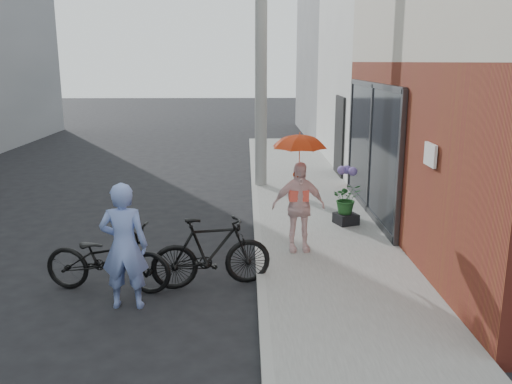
{
  "coord_description": "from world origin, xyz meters",
  "views": [
    {
      "loc": [
        0.74,
        -6.76,
        3.01
      ],
      "look_at": [
        0.89,
        1.15,
        1.1
      ],
      "focal_mm": 38.0,
      "sensor_mm": 36.0,
      "label": 1
    }
  ],
  "objects_px": {
    "officer": "(124,246)",
    "planter": "(346,219)",
    "utility_pole": "(261,39)",
    "kimono_woman": "(298,207)",
    "bike_left": "(108,259)",
    "bike_right": "(211,252)"
  },
  "relations": [
    {
      "from": "officer",
      "to": "planter",
      "type": "distance_m",
      "value": 4.6
    },
    {
      "from": "utility_pole",
      "to": "planter",
      "type": "xyz_separation_m",
      "value": [
        1.46,
        -3.3,
        -3.28
      ]
    },
    {
      "from": "kimono_woman",
      "to": "planter",
      "type": "bearing_deg",
      "value": 49.31
    },
    {
      "from": "utility_pole",
      "to": "officer",
      "type": "height_order",
      "value": "utility_pole"
    },
    {
      "from": "utility_pole",
      "to": "planter",
      "type": "bearing_deg",
      "value": -66.08
    },
    {
      "from": "kimono_woman",
      "to": "planter",
      "type": "height_order",
      "value": "kimono_woman"
    },
    {
      "from": "officer",
      "to": "bike_left",
      "type": "distance_m",
      "value": 0.7
    },
    {
      "from": "planter",
      "to": "bike_left",
      "type": "bearing_deg",
      "value": -144.38
    },
    {
      "from": "planter",
      "to": "officer",
      "type": "bearing_deg",
      "value": -136.76
    },
    {
      "from": "officer",
      "to": "planter",
      "type": "height_order",
      "value": "officer"
    },
    {
      "from": "utility_pole",
      "to": "officer",
      "type": "distance_m",
      "value": 7.21
    },
    {
      "from": "planter",
      "to": "kimono_woman",
      "type": "bearing_deg",
      "value": -125.98
    },
    {
      "from": "utility_pole",
      "to": "bike_left",
      "type": "relative_size",
      "value": 4.04
    },
    {
      "from": "utility_pole",
      "to": "planter",
      "type": "height_order",
      "value": "utility_pole"
    },
    {
      "from": "bike_right",
      "to": "kimono_woman",
      "type": "xyz_separation_m",
      "value": [
        1.28,
        1.11,
        0.33
      ]
    },
    {
      "from": "officer",
      "to": "planter",
      "type": "relative_size",
      "value": 4.36
    },
    {
      "from": "bike_right",
      "to": "planter",
      "type": "bearing_deg",
      "value": -54.14
    },
    {
      "from": "bike_left",
      "to": "planter",
      "type": "xyz_separation_m",
      "value": [
        3.67,
        2.63,
        -0.24
      ]
    },
    {
      "from": "planter",
      "to": "utility_pole",
      "type": "bearing_deg",
      "value": 113.92
    },
    {
      "from": "officer",
      "to": "bike_right",
      "type": "relative_size",
      "value": 0.98
    },
    {
      "from": "bike_right",
      "to": "planter",
      "type": "xyz_separation_m",
      "value": [
        2.3,
        2.5,
        -0.28
      ]
    },
    {
      "from": "bike_right",
      "to": "kimono_woman",
      "type": "distance_m",
      "value": 1.73
    }
  ]
}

